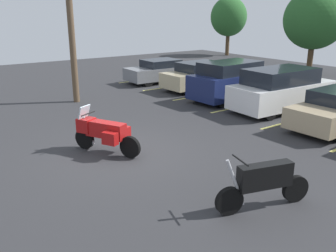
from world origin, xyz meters
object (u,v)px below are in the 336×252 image
at_px(motorcycle_touring, 104,132).
at_px(motorcycle_second, 264,182).
at_px(car_white, 282,90).
at_px(car_champagne, 201,76).
at_px(car_grey, 164,71).
at_px(utility_pole, 71,21).
at_px(car_navy, 232,81).

relative_size(motorcycle_touring, motorcycle_second, 0.95).
bearing_deg(car_white, car_champagne, 179.43).
bearing_deg(car_white, motorcycle_second, -54.12).
bearing_deg(car_champagne, motorcycle_second, -34.11).
height_order(car_grey, car_white, car_white).
xyz_separation_m(motorcycle_second, car_champagne, (-10.56, 7.15, 0.12)).
height_order(motorcycle_touring, car_white, car_white).
height_order(car_white, utility_pole, utility_pole).
bearing_deg(car_white, motorcycle_touring, -88.93).
relative_size(motorcycle_touring, car_navy, 0.47).
relative_size(car_champagne, car_navy, 1.01).
distance_m(motorcycle_touring, car_white, 8.45).
xyz_separation_m(car_champagne, car_white, (5.42, -0.05, 0.16)).
xyz_separation_m(motorcycle_touring, car_navy, (-2.79, 8.07, 0.27)).
height_order(car_grey, car_champagne, car_champagne).
relative_size(car_grey, car_champagne, 1.06).
relative_size(motorcycle_touring, car_champagne, 0.46).
xyz_separation_m(car_champagne, car_navy, (2.79, -0.44, 0.19)).
relative_size(motorcycle_second, car_navy, 0.50).
relative_size(car_white, utility_pole, 0.70).
distance_m(car_navy, car_white, 2.66).
relative_size(car_champagne, car_white, 0.92).
bearing_deg(car_grey, motorcycle_second, -26.54).
bearing_deg(car_grey, motorcycle_touring, -43.50).
height_order(car_champagne, utility_pole, utility_pole).
distance_m(motorcycle_touring, car_grey, 11.77).
bearing_deg(motorcycle_touring, motorcycle_second, 15.22).
relative_size(car_champagne, utility_pole, 0.64).
height_order(motorcycle_second, utility_pole, utility_pole).
distance_m(motorcycle_second, utility_pole, 12.08).
distance_m(motorcycle_second, car_grey, 15.11).
bearing_deg(car_champagne, motorcycle_touring, -56.72).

